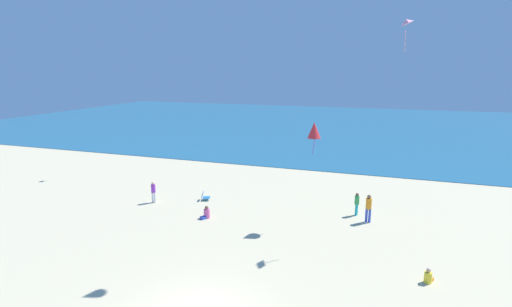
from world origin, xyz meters
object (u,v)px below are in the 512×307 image
object	(u,v)px
person_0	(153,191)
person_6	(428,277)
person_3	(369,206)
kite_red	(314,130)
person_5	(206,214)
beach_chair_near_camera	(205,196)
person_4	(357,202)
kite_pink	(406,22)

from	to	relation	value
person_0	person_6	distance (m)	17.67
person_3	kite_red	bearing A→B (deg)	126.69
person_0	person_3	world-z (taller)	person_3
person_0	person_5	distance (m)	4.90
person_0	person_5	xyz separation A→B (m)	(4.66, -1.41, -0.57)
beach_chair_near_camera	person_4	distance (m)	10.30
person_4	person_5	bearing A→B (deg)	35.49
person_5	kite_red	world-z (taller)	kite_red
person_0	kite_pink	bearing A→B (deg)	-97.50
kite_red	person_6	bearing A→B (deg)	-38.56
person_4	kite_red	bearing A→B (deg)	57.14
person_5	person_6	world-z (taller)	person_5
person_4	kite_red	world-z (taller)	kite_red
person_0	person_3	size ratio (longest dim) A/B	0.86
person_0	person_5	world-z (taller)	person_0
kite_red	kite_pink	world-z (taller)	kite_pink
beach_chair_near_camera	person_6	bearing A→B (deg)	-47.10
person_0	kite_red	world-z (taller)	kite_red
kite_pink	beach_chair_near_camera	bearing A→B (deg)	173.34
person_4	person_6	bearing A→B (deg)	130.58
person_5	person_4	bearing A→B (deg)	141.26
person_0	person_3	distance (m)	14.13
person_0	beach_chair_near_camera	bearing A→B (deg)	-70.68
person_5	beach_chair_near_camera	bearing A→B (deg)	-122.63
person_5	person_6	size ratio (longest dim) A/B	1.17
person_3	kite_red	world-z (taller)	kite_red
person_6	kite_pink	xyz separation A→B (m)	(-1.61, 5.14, 11.05)
beach_chair_near_camera	kite_pink	size ratio (longest dim) A/B	0.47
person_5	kite_pink	world-z (taller)	kite_pink
person_3	kite_pink	bearing A→B (deg)	-115.30
kite_red	person_3	bearing A→B (deg)	23.24
person_6	beach_chair_near_camera	bearing A→B (deg)	92.55
person_6	person_0	bearing A→B (deg)	101.50
person_0	person_4	size ratio (longest dim) A/B	1.02
beach_chair_near_camera	person_6	world-z (taller)	person_6
person_4	person_5	world-z (taller)	person_4
person_4	beach_chair_near_camera	bearing A→B (deg)	16.34
person_3	kite_pink	size ratio (longest dim) A/B	1.04
kite_pink	person_4	bearing A→B (deg)	135.94
person_0	person_4	distance (m)	13.50
person_5	person_0	bearing A→B (deg)	-77.49
beach_chair_near_camera	person_3	xyz separation A→B (m)	(11.02, -0.43, 0.70)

